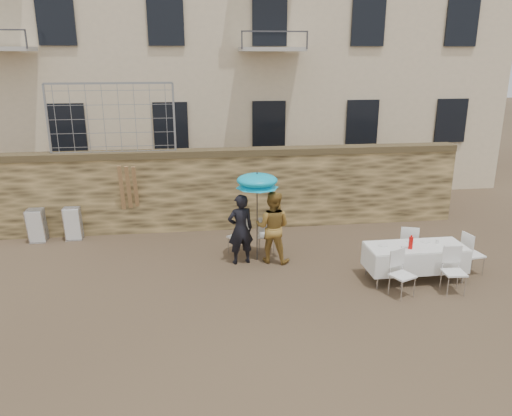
{
  "coord_description": "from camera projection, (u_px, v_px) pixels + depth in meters",
  "views": [
    {
      "loc": [
        -1.02,
        -8.4,
        4.7
      ],
      "look_at": [
        0.4,
        2.2,
        1.4
      ],
      "focal_mm": 35.0,
      "sensor_mm": 36.0,
      "label": 1
    }
  ],
  "objects": [
    {
      "name": "woman_dress",
      "position": [
        273.0,
        227.0,
        11.6
      ],
      "size": [
        1.02,
        0.91,
        1.71
      ],
      "primitive_type": "imported",
      "rotation": [
        0.0,
        0.0,
        2.75
      ],
      "color": "gold",
      "rests_on": "ground"
    },
    {
      "name": "table_chair_side",
      "position": [
        473.0,
        253.0,
        11.05
      ],
      "size": [
        0.54,
        0.54,
        0.96
      ],
      "primitive_type": null,
      "rotation": [
        0.0,
        0.0,
        1.71
      ],
      "color": "white",
      "rests_on": "ground"
    },
    {
      "name": "soda_bottle",
      "position": [
        411.0,
        243.0,
        10.49
      ],
      "size": [
        0.09,
        0.09,
        0.26
      ],
      "primitive_type": "cylinder",
      "color": "red",
      "rests_on": "banquet_table"
    },
    {
      "name": "chair_stack_left",
      "position": [
        38.0,
        223.0,
        13.07
      ],
      "size": [
        0.46,
        0.47,
        0.92
      ],
      "primitive_type": null,
      "color": "white",
      "rests_on": "ground"
    },
    {
      "name": "table_chair_front_right",
      "position": [
        454.0,
        271.0,
        10.14
      ],
      "size": [
        0.51,
        0.51,
        0.96
      ],
      "primitive_type": null,
      "rotation": [
        0.0,
        0.0,
        -0.07
      ],
      "color": "white",
      "rests_on": "ground"
    },
    {
      "name": "banquet_table",
      "position": [
        416.0,
        248.0,
        10.71
      ],
      "size": [
        2.1,
        0.85,
        0.78
      ],
      "color": "white",
      "rests_on": "ground"
    },
    {
      "name": "table_chair_front_left",
      "position": [
        403.0,
        274.0,
        10.0
      ],
      "size": [
        0.63,
        0.63,
        0.96
      ],
      "primitive_type": null,
      "rotation": [
        0.0,
        0.0,
        0.41
      ],
      "color": "white",
      "rests_on": "ground"
    },
    {
      "name": "ground",
      "position": [
        251.0,
        313.0,
        9.47
      ],
      "size": [
        80.0,
        80.0,
        0.0
      ],
      "primitive_type": "plane",
      "color": "brown",
      "rests_on": "ground"
    },
    {
      "name": "chair_stack_right",
      "position": [
        74.0,
        222.0,
        13.19
      ],
      "size": [
        0.46,
        0.4,
        0.92
      ],
      "primitive_type": null,
      "color": "white",
      "rests_on": "ground"
    },
    {
      "name": "stone_wall",
      "position": [
        228.0,
        189.0,
        13.88
      ],
      "size": [
        13.0,
        0.5,
        2.2
      ],
      "primitive_type": "cube",
      "color": "olive",
      "rests_on": "ground"
    },
    {
      "name": "chain_link_fence",
      "position": [
        112.0,
        119.0,
        12.91
      ],
      "size": [
        3.2,
        0.06,
        1.8
      ],
      "primitive_type": null,
      "color": "gray",
      "rests_on": "stone_wall"
    },
    {
      "name": "umbrella",
      "position": [
        257.0,
        183.0,
        11.35
      ],
      "size": [
        0.98,
        0.98,
        2.01
      ],
      "color": "#3F3F44",
      "rests_on": "ground"
    },
    {
      "name": "couple_chair_right",
      "position": [
        267.0,
        234.0,
        12.23
      ],
      "size": [
        0.56,
        0.56,
        0.96
      ],
      "primitive_type": null,
      "rotation": [
        0.0,
        0.0,
        2.95
      ],
      "color": "white",
      "rests_on": "ground"
    },
    {
      "name": "wood_planks",
      "position": [
        135.0,
        199.0,
        13.3
      ],
      "size": [
        0.7,
        0.2,
        2.0
      ],
      "primitive_type": null,
      "color": "#A37749",
      "rests_on": "ground"
    },
    {
      "name": "couple_chair_left",
      "position": [
        238.0,
        235.0,
        12.14
      ],
      "size": [
        0.67,
        0.67,
        0.96
      ],
      "primitive_type": null,
      "rotation": [
        0.0,
        0.0,
        3.78
      ],
      "color": "white",
      "rests_on": "ground"
    },
    {
      "name": "man_suit",
      "position": [
        241.0,
        229.0,
        11.51
      ],
      "size": [
        0.68,
        0.51,
        1.67
      ],
      "primitive_type": "imported",
      "rotation": [
        0.0,
        0.0,
        3.34
      ],
      "color": "black",
      "rests_on": "ground"
    },
    {
      "name": "table_chair_back",
      "position": [
        408.0,
        244.0,
        11.56
      ],
      "size": [
        0.61,
        0.61,
        0.96
      ],
      "primitive_type": null,
      "rotation": [
        0.0,
        0.0,
        2.79
      ],
      "color": "white",
      "rests_on": "ground"
    }
  ]
}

